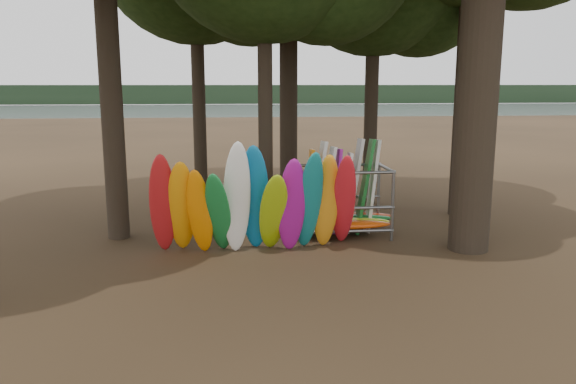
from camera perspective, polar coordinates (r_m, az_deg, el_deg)
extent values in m
plane|color=#47331E|center=(14.11, 3.02, -6.70)|extent=(120.00, 120.00, 0.00)
plane|color=gray|center=(73.44, -4.21, 7.59)|extent=(160.00, 160.00, 0.00)
cube|color=black|center=(123.32, -4.91, 9.86)|extent=(160.00, 4.00, 4.00)
cylinder|color=black|center=(19.92, -9.18, 13.56)|extent=(0.45, 0.45, 10.46)
cylinder|color=black|center=(20.79, 0.06, 17.43)|extent=(0.65, 0.65, 13.24)
cylinder|color=black|center=(20.17, 8.55, 12.57)|extent=(0.47, 0.47, 9.78)
cylinder|color=black|center=(16.25, -2.36, 13.66)|extent=(0.42, 0.42, 10.09)
cylinder|color=black|center=(19.15, 17.75, 16.32)|extent=(0.54, 0.54, 12.47)
ellipsoid|color=red|center=(14.21, -12.61, -1.26)|extent=(0.78, 1.52, 2.80)
ellipsoid|color=#FF990E|center=(14.22, -10.75, -1.55)|extent=(0.84, 1.65, 2.64)
ellipsoid|color=orange|center=(14.00, -8.94, -2.06)|extent=(0.78, 1.37, 2.42)
ellipsoid|color=#1A7C36|center=(13.99, -7.07, -2.18)|extent=(0.82, 1.77, 2.40)
ellipsoid|color=white|center=(13.93, -5.23, -0.70)|extent=(0.80, 1.18, 3.02)
ellipsoid|color=#0E69A0|center=(14.21, -3.40, -0.68)|extent=(0.85, 1.27, 2.92)
ellipsoid|color=#9ABB12|center=(14.10, -1.49, -2.14)|extent=(0.82, 1.59, 2.31)
ellipsoid|color=#A2158B|center=(14.05, 0.37, -1.43)|extent=(0.73, 1.20, 2.63)
ellipsoid|color=#157C80|center=(14.15, 2.18, -1.01)|extent=(0.75, 1.62, 2.81)
ellipsoid|color=orange|center=(14.38, 3.90, -1.03)|extent=(0.69, 1.34, 2.71)
ellipsoid|color=red|center=(14.42, 5.71, -0.97)|extent=(0.85, 2.10, 2.79)
ellipsoid|color=#E54D0C|center=(15.68, 5.79, -3.35)|extent=(2.62, 0.55, 0.24)
ellipsoid|color=yellow|center=(15.95, 5.58, -3.09)|extent=(2.72, 0.55, 0.24)
ellipsoid|color=#186E2A|center=(16.33, 5.31, -2.76)|extent=(3.12, 0.55, 0.24)
ellipsoid|color=red|center=(16.60, 5.13, -2.53)|extent=(3.22, 0.55, 0.24)
cube|color=orange|center=(15.97, 2.03, -0.07)|extent=(0.36, 0.76, 2.48)
cube|color=silver|center=(16.11, 2.93, 0.44)|extent=(0.58, 0.81, 2.69)
cube|color=white|center=(16.06, 3.95, 0.12)|extent=(0.51, 0.78, 2.55)
cube|color=#9F1A9A|center=(16.23, 4.82, 0.06)|extent=(0.34, 0.78, 2.47)
cube|color=white|center=(16.14, 5.87, -0.21)|extent=(0.40, 0.75, 2.37)
cube|color=silver|center=(16.35, 6.68, 0.63)|extent=(0.53, 0.78, 2.75)
cube|color=#176724|center=(16.23, 7.76, 0.54)|extent=(0.59, 0.76, 2.76)
cube|color=white|center=(16.46, 8.54, 0.58)|extent=(0.43, 0.77, 2.72)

